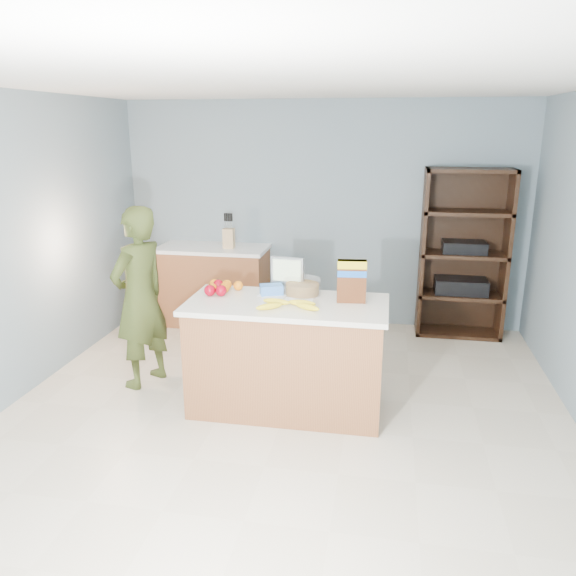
% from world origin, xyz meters
% --- Properties ---
extents(floor, '(4.50, 5.00, 0.02)m').
position_xyz_m(floor, '(0.00, 0.00, 0.00)').
color(floor, beige).
rests_on(floor, ground).
extents(walls, '(4.52, 5.02, 2.51)m').
position_xyz_m(walls, '(0.00, 0.00, 1.65)').
color(walls, gray).
rests_on(walls, ground).
extents(counter_peninsula, '(1.56, 0.76, 0.90)m').
position_xyz_m(counter_peninsula, '(0.00, 0.30, 0.42)').
color(counter_peninsula, brown).
rests_on(counter_peninsula, ground).
extents(back_cabinet, '(1.24, 0.62, 0.90)m').
position_xyz_m(back_cabinet, '(-1.20, 2.20, 0.45)').
color(back_cabinet, brown).
rests_on(back_cabinet, ground).
extents(shelving_unit, '(0.90, 0.40, 1.80)m').
position_xyz_m(shelving_unit, '(1.55, 2.35, 0.86)').
color(shelving_unit, black).
rests_on(shelving_unit, ground).
extents(person, '(0.57, 0.68, 1.58)m').
position_xyz_m(person, '(-1.33, 0.53, 0.79)').
color(person, '#353F18').
rests_on(person, ground).
extents(knife_block, '(0.12, 0.10, 0.31)m').
position_xyz_m(knife_block, '(-1.00, 2.17, 1.02)').
color(knife_block, tan).
rests_on(knife_block, back_cabinet).
extents(envelopes, '(0.46, 0.22, 0.00)m').
position_xyz_m(envelopes, '(-0.03, 0.41, 0.90)').
color(envelopes, white).
rests_on(envelopes, counter_peninsula).
extents(bananas, '(0.49, 0.25, 0.05)m').
position_xyz_m(bananas, '(0.04, 0.17, 0.92)').
color(bananas, yellow).
rests_on(bananas, counter_peninsula).
extents(apples, '(0.18, 0.26, 0.09)m').
position_xyz_m(apples, '(-0.60, 0.41, 0.95)').
color(apples, maroon).
rests_on(apples, counter_peninsula).
extents(oranges, '(0.29, 0.21, 0.08)m').
position_xyz_m(oranges, '(-0.57, 0.51, 0.94)').
color(oranges, orange).
rests_on(oranges, counter_peninsula).
extents(blue_carton, '(0.21, 0.17, 0.08)m').
position_xyz_m(blue_carton, '(-0.16, 0.48, 0.94)').
color(blue_carton, blue).
rests_on(blue_carton, counter_peninsula).
extents(salad_bowl, '(0.30, 0.30, 0.13)m').
position_xyz_m(salad_bowl, '(0.08, 0.53, 0.96)').
color(salad_bowl, '#267219').
rests_on(salad_bowl, counter_peninsula).
extents(tv, '(0.28, 0.12, 0.28)m').
position_xyz_m(tv, '(-0.05, 0.62, 1.06)').
color(tv, silver).
rests_on(tv, counter_peninsula).
extents(cereal_box, '(0.23, 0.10, 0.33)m').
position_xyz_m(cereal_box, '(0.49, 0.39, 1.09)').
color(cereal_box, '#592B14').
rests_on(cereal_box, counter_peninsula).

